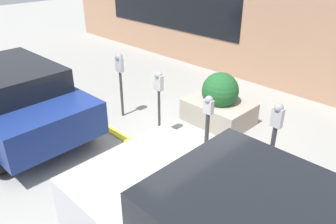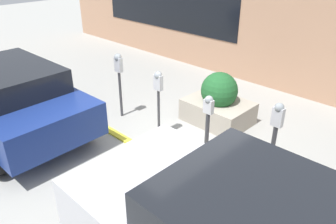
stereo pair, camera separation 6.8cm
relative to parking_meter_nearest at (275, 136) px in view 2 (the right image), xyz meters
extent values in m
plane|color=#999993|center=(1.82, 0.47, -1.04)|extent=(40.00, 40.00, 0.00)
cube|color=gold|center=(1.82, 0.55, -1.02)|extent=(19.00, 0.16, 0.04)
cube|color=tan|center=(1.82, -4.00, 0.98)|extent=(19.00, 0.15, 4.05)
cylinder|color=#38383D|center=(0.00, 0.00, -0.44)|extent=(0.07, 0.07, 1.20)
cube|color=silver|center=(0.00, 0.00, 0.30)|extent=(0.16, 0.09, 0.29)
sphere|color=gray|center=(0.00, 0.00, 0.45)|extent=(0.13, 0.13, 0.13)
cylinder|color=#38383D|center=(1.21, -0.02, -0.56)|extent=(0.07, 0.07, 0.97)
cube|color=silver|center=(1.21, -0.02, 0.05)|extent=(0.16, 0.09, 0.24)
sphere|color=gray|center=(1.21, -0.02, 0.17)|extent=(0.14, 0.14, 0.14)
cylinder|color=#38383D|center=(2.43, -0.05, -0.53)|extent=(0.05, 0.05, 1.01)
cube|color=silver|center=(2.43, -0.05, 0.12)|extent=(0.17, 0.09, 0.30)
sphere|color=gray|center=(2.43, -0.05, 0.27)|extent=(0.15, 0.15, 0.15)
cylinder|color=#38383D|center=(3.67, -0.07, -0.51)|extent=(0.06, 0.06, 1.06)
cube|color=silver|center=(3.67, -0.07, 0.18)|extent=(0.19, 0.09, 0.32)
sphere|color=gray|center=(3.67, -0.07, 0.34)|extent=(0.16, 0.16, 0.16)
cube|color=#A39989|center=(1.96, -1.37, -0.80)|extent=(1.37, 1.02, 0.49)
sphere|color=#1E5628|center=(1.96, -1.37, -0.30)|extent=(0.78, 0.78, 0.78)
cylinder|color=black|center=(0.47, 0.99, -0.66)|extent=(0.75, 0.22, 0.75)
cube|color=navy|center=(4.80, 1.91, -0.37)|extent=(4.21, 1.91, 0.63)
cube|color=black|center=(4.64, 1.91, 0.17)|extent=(2.20, 1.65, 0.44)
cylinder|color=black|center=(6.09, 1.08, -0.68)|extent=(0.72, 0.22, 0.72)
cylinder|color=black|center=(3.51, 1.08, -0.68)|extent=(0.72, 0.22, 0.72)
camera|label=1|loc=(-1.77, 3.89, 2.41)|focal=35.00mm
camera|label=2|loc=(-1.72, 3.94, 2.41)|focal=35.00mm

